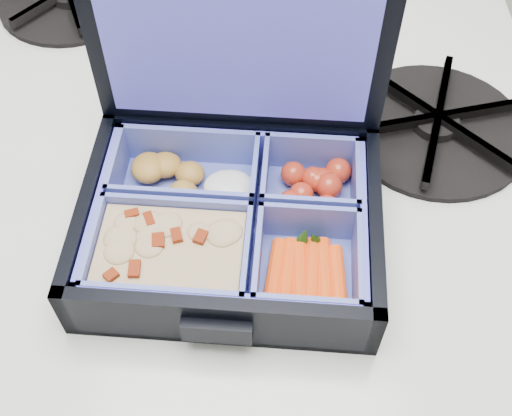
# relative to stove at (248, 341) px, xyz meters

# --- Properties ---
(stove) EXTENTS (0.64, 0.64, 0.96)m
(stove) POSITION_rel_stove_xyz_m (0.00, 0.00, 0.00)
(stove) COLOR silver
(stove) RESTS_ON floor
(bento_box) EXTENTS (0.27, 0.22, 0.06)m
(bento_box) POSITION_rel_stove_xyz_m (-0.01, -0.13, 0.51)
(bento_box) COLOR black
(bento_box) RESTS_ON stove
(burner_grate) EXTENTS (0.23, 0.23, 0.03)m
(burner_grate) POSITION_rel_stove_xyz_m (0.20, 0.01, 0.50)
(burner_grate) COLOR black
(burner_grate) RESTS_ON stove
(fork) EXTENTS (0.14, 0.13, 0.01)m
(fork) POSITION_rel_stove_xyz_m (0.06, 0.02, 0.48)
(fork) COLOR silver
(fork) RESTS_ON stove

